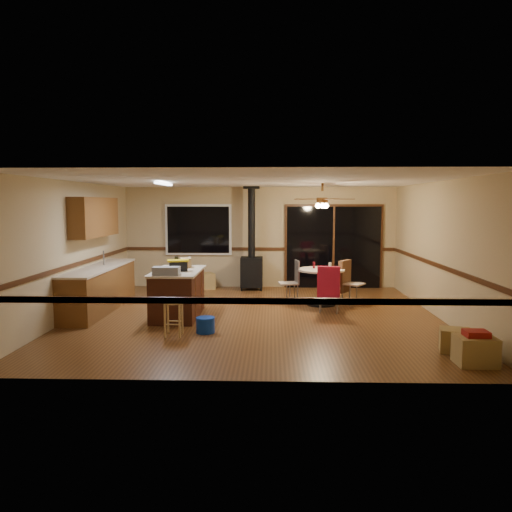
{
  "coord_description": "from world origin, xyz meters",
  "views": [
    {
      "loc": [
        0.32,
        -9.43,
        2.17
      ],
      "look_at": [
        0.0,
        0.3,
        1.15
      ],
      "focal_mm": 35.0,
      "sensor_mm": 36.0,
      "label": 1
    }
  ],
  "objects_px": {
    "box_under_window": "(204,281)",
    "box_corner_b": "(455,340)",
    "chair_near": "(329,284)",
    "chair_right": "(346,277)",
    "dining_table": "(321,280)",
    "chair_left": "(293,277)",
    "toolbox_grey": "(166,271)",
    "kitchen_island": "(178,293)",
    "blue_bucket": "(205,325)",
    "bar_stool": "(174,318)",
    "toolbox_black": "(178,266)",
    "wood_stove": "(252,261)",
    "box_corner_a": "(475,351)"
  },
  "relations": [
    {
      "from": "bar_stool",
      "to": "toolbox_black",
      "type": "bearing_deg",
      "value": 96.91
    },
    {
      "from": "chair_right",
      "to": "box_under_window",
      "type": "relative_size",
      "value": 1.38
    },
    {
      "from": "bar_stool",
      "to": "dining_table",
      "type": "height_order",
      "value": "dining_table"
    },
    {
      "from": "kitchen_island",
      "to": "box_corner_a",
      "type": "relative_size",
      "value": 3.28
    },
    {
      "from": "chair_left",
      "to": "box_under_window",
      "type": "xyz_separation_m",
      "value": [
        -2.21,
        1.78,
        -0.39
      ]
    },
    {
      "from": "toolbox_grey",
      "to": "dining_table",
      "type": "relative_size",
      "value": 0.47
    },
    {
      "from": "blue_bucket",
      "to": "box_corner_b",
      "type": "bearing_deg",
      "value": -14.41
    },
    {
      "from": "toolbox_grey",
      "to": "box_under_window",
      "type": "xyz_separation_m",
      "value": [
        0.15,
        3.72,
        -0.77
      ]
    },
    {
      "from": "chair_right",
      "to": "box_corner_b",
      "type": "bearing_deg",
      "value": -72.93
    },
    {
      "from": "chair_near",
      "to": "chair_right",
      "type": "height_order",
      "value": "same"
    },
    {
      "from": "kitchen_island",
      "to": "box_under_window",
      "type": "height_order",
      "value": "kitchen_island"
    },
    {
      "from": "box_corner_a",
      "to": "box_corner_b",
      "type": "relative_size",
      "value": 1.2
    },
    {
      "from": "chair_left",
      "to": "box_corner_a",
      "type": "height_order",
      "value": "chair_left"
    },
    {
      "from": "kitchen_island",
      "to": "chair_right",
      "type": "bearing_deg",
      "value": 21.59
    },
    {
      "from": "toolbox_grey",
      "to": "dining_table",
      "type": "height_order",
      "value": "toolbox_grey"
    },
    {
      "from": "chair_near",
      "to": "toolbox_black",
      "type": "bearing_deg",
      "value": -171.03
    },
    {
      "from": "dining_table",
      "to": "toolbox_grey",
      "type": "bearing_deg",
      "value": -148.29
    },
    {
      "from": "blue_bucket",
      "to": "dining_table",
      "type": "bearing_deg",
      "value": 47.88
    },
    {
      "from": "kitchen_island",
      "to": "box_corner_b",
      "type": "bearing_deg",
      "value": -25.89
    },
    {
      "from": "toolbox_black",
      "to": "chair_left",
      "type": "relative_size",
      "value": 0.65
    },
    {
      "from": "toolbox_black",
      "to": "chair_near",
      "type": "bearing_deg",
      "value": 8.97
    },
    {
      "from": "chair_near",
      "to": "chair_right",
      "type": "bearing_deg",
      "value": 64.75
    },
    {
      "from": "dining_table",
      "to": "box_corner_b",
      "type": "relative_size",
      "value": 2.36
    },
    {
      "from": "kitchen_island",
      "to": "toolbox_black",
      "type": "xyz_separation_m",
      "value": [
        0.04,
        -0.13,
        0.54
      ]
    },
    {
      "from": "toolbox_black",
      "to": "box_under_window",
      "type": "distance_m",
      "value": 3.33
    },
    {
      "from": "toolbox_grey",
      "to": "chair_near",
      "type": "relative_size",
      "value": 0.67
    },
    {
      "from": "dining_table",
      "to": "chair_right",
      "type": "height_order",
      "value": "chair_right"
    },
    {
      "from": "chair_left",
      "to": "chair_right",
      "type": "height_order",
      "value": "same"
    },
    {
      "from": "toolbox_grey",
      "to": "blue_bucket",
      "type": "relative_size",
      "value": 1.48
    },
    {
      "from": "chair_near",
      "to": "chair_right",
      "type": "xyz_separation_m",
      "value": [
        0.49,
        1.03,
        0.0
      ]
    },
    {
      "from": "toolbox_grey",
      "to": "chair_near",
      "type": "distance_m",
      "value": 3.18
    },
    {
      "from": "toolbox_black",
      "to": "chair_near",
      "type": "height_order",
      "value": "toolbox_black"
    },
    {
      "from": "blue_bucket",
      "to": "chair_right",
      "type": "xyz_separation_m",
      "value": [
        2.73,
        2.56,
        0.47
      ]
    },
    {
      "from": "blue_bucket",
      "to": "box_under_window",
      "type": "distance_m",
      "value": 4.35
    },
    {
      "from": "toolbox_grey",
      "to": "chair_left",
      "type": "bearing_deg",
      "value": 39.46
    },
    {
      "from": "kitchen_island",
      "to": "chair_left",
      "type": "bearing_deg",
      "value": 30.05
    },
    {
      "from": "wood_stove",
      "to": "box_corner_b",
      "type": "bearing_deg",
      "value": -58.51
    },
    {
      "from": "chair_near",
      "to": "box_corner_b",
      "type": "height_order",
      "value": "chair_near"
    },
    {
      "from": "toolbox_black",
      "to": "chair_near",
      "type": "xyz_separation_m",
      "value": [
        2.89,
        0.46,
        -0.4
      ]
    },
    {
      "from": "box_corner_b",
      "to": "toolbox_grey",
      "type": "bearing_deg",
      "value": 161.17
    },
    {
      "from": "box_under_window",
      "to": "box_corner_b",
      "type": "bearing_deg",
      "value": -50.0
    },
    {
      "from": "toolbox_grey",
      "to": "chair_left",
      "type": "height_order",
      "value": "toolbox_grey"
    },
    {
      "from": "kitchen_island",
      "to": "bar_stool",
      "type": "relative_size",
      "value": 2.86
    },
    {
      "from": "toolbox_grey",
      "to": "dining_table",
      "type": "distance_m",
      "value": 3.5
    },
    {
      "from": "box_under_window",
      "to": "box_corner_a",
      "type": "xyz_separation_m",
      "value": [
        4.5,
        -5.87,
        -0.01
      ]
    },
    {
      "from": "chair_left",
      "to": "box_corner_a",
      "type": "distance_m",
      "value": 4.71
    },
    {
      "from": "kitchen_island",
      "to": "dining_table",
      "type": "distance_m",
      "value": 3.12
    },
    {
      "from": "toolbox_grey",
      "to": "chair_right",
      "type": "height_order",
      "value": "toolbox_grey"
    },
    {
      "from": "chair_right",
      "to": "toolbox_black",
      "type": "bearing_deg",
      "value": -156.24
    },
    {
      "from": "chair_left",
      "to": "chair_right",
      "type": "xyz_separation_m",
      "value": [
        1.14,
        0.04,
        0.01
      ]
    }
  ]
}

